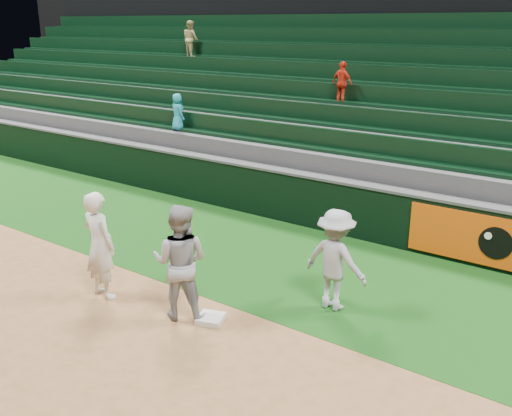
{
  "coord_description": "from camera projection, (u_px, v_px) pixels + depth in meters",
  "views": [
    {
      "loc": [
        5.66,
        -5.84,
        4.59
      ],
      "look_at": [
        -0.28,
        2.3,
        1.3
      ],
      "focal_mm": 40.0,
      "sensor_mm": 36.0,
      "label": 1
    }
  ],
  "objects": [
    {
      "name": "first_baseman",
      "position": [
        99.0,
        245.0,
        9.77
      ],
      "size": [
        0.72,
        0.5,
        1.91
      ],
      "primitive_type": "imported",
      "rotation": [
        0.0,
        0.0,
        3.08
      ],
      "color": "silver",
      "rests_on": "ground"
    },
    {
      "name": "ground",
      "position": [
        185.0,
        325.0,
        9.08
      ],
      "size": [
        70.0,
        70.0,
        0.0
      ],
      "primitive_type": "plane",
      "color": "brown",
      "rests_on": "ground"
    },
    {
      "name": "stadium_seating",
      "position": [
        409.0,
        134.0,
        15.44
      ],
      "size": [
        36.0,
        5.95,
        5.49
      ],
      "color": "#37383A",
      "rests_on": "ground"
    },
    {
      "name": "baserunner",
      "position": [
        180.0,
        262.0,
        9.06
      ],
      "size": [
        1.15,
        1.04,
        1.92
      ],
      "primitive_type": "imported",
      "rotation": [
        0.0,
        0.0,
        3.56
      ],
      "color": "#909399",
      "rests_on": "ground"
    },
    {
      "name": "foul_grass",
      "position": [
        288.0,
        263.0,
        11.38
      ],
      "size": [
        36.0,
        4.2,
        0.01
      ],
      "primitive_type": "cube",
      "color": "#0E380E",
      "rests_on": "ground"
    },
    {
      "name": "base_coach",
      "position": [
        335.0,
        260.0,
        9.36
      ],
      "size": [
        1.15,
        0.7,
        1.73
      ],
      "primitive_type": "imported",
      "rotation": [
        0.0,
        0.0,
        3.09
      ],
      "color": "#9799A4",
      "rests_on": "foul_grass"
    },
    {
      "name": "first_base",
      "position": [
        211.0,
        319.0,
        9.18
      ],
      "size": [
        0.52,
        0.52,
        0.09
      ],
      "primitive_type": "cube",
      "rotation": [
        0.0,
        0.0,
        0.35
      ],
      "color": "silver",
      "rests_on": "ground"
    },
    {
      "name": "field_wall",
      "position": [
        343.0,
        206.0,
        12.86
      ],
      "size": [
        36.0,
        0.45,
        1.25
      ],
      "color": "black",
      "rests_on": "ground"
    }
  ]
}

